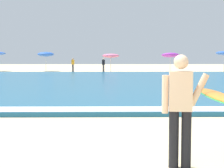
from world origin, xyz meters
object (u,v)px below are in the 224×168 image
(beach_umbrella_2, at_px, (111,56))
(beach_umbrella_3, at_px, (170,55))
(beach_umbrella_4, at_px, (224,53))
(beachgoer_near_row_left, at_px, (103,65))
(beach_umbrella_1, at_px, (46,54))
(beachgoer_near_row_mid, at_px, (73,65))
(surfer_with_board, at_px, (198,101))

(beach_umbrella_2, bearing_deg, beach_umbrella_3, 16.97)
(beach_umbrella_4, distance_m, beachgoer_near_row_left, 14.36)
(beach_umbrella_1, height_order, beachgoer_near_row_mid, beach_umbrella_1)
(beach_umbrella_1, distance_m, beach_umbrella_4, 21.02)
(beach_umbrella_3, distance_m, beach_umbrella_4, 6.26)
(beach_umbrella_2, height_order, beachgoer_near_row_left, beach_umbrella_2)
(beach_umbrella_3, height_order, beach_umbrella_4, beach_umbrella_4)
(surfer_with_board, height_order, beachgoer_near_row_left, surfer_with_board)
(surfer_with_board, bearing_deg, beachgoer_near_row_mid, 98.38)
(surfer_with_board, height_order, beach_umbrella_3, beach_umbrella_3)
(beach_umbrella_1, relative_size, beach_umbrella_4, 0.95)
(beach_umbrella_2, relative_size, beach_umbrella_4, 0.86)
(beachgoer_near_row_left, bearing_deg, beach_umbrella_3, 20.36)
(beach_umbrella_4, bearing_deg, surfer_with_board, -108.58)
(surfer_with_board, bearing_deg, beach_umbrella_3, 80.68)
(beach_umbrella_1, bearing_deg, beachgoer_near_row_left, -24.36)
(beach_umbrella_3, xyz_separation_m, beachgoer_near_row_left, (-7.91, -2.93, -1.07))
(beach_umbrella_3, relative_size, beachgoer_near_row_left, 1.44)
(surfer_with_board, xyz_separation_m, beachgoer_near_row_left, (-1.75, 34.57, -0.19))
(beach_umbrella_1, distance_m, beach_umbrella_2, 8.04)
(beachgoer_near_row_left, distance_m, beachgoer_near_row_mid, 3.47)
(surfer_with_board, relative_size, beach_umbrella_4, 1.23)
(surfer_with_board, xyz_separation_m, beach_umbrella_3, (6.16, 37.50, 0.88))
(beach_umbrella_3, relative_size, beachgoer_near_row_mid, 1.44)
(beach_umbrella_1, height_order, beach_umbrella_3, beach_umbrella_1)
(surfer_with_board, xyz_separation_m, beach_umbrella_1, (-8.62, 37.68, 0.97))
(surfer_with_board, bearing_deg, beach_umbrella_2, 91.52)
(beach_umbrella_2, xyz_separation_m, beach_umbrella_3, (7.10, 2.16, 0.09))
(beach_umbrella_2, distance_m, beachgoer_near_row_mid, 4.35)
(beach_umbrella_3, relative_size, beach_umbrella_4, 0.95)
(beach_umbrella_3, bearing_deg, beachgoer_near_row_left, -159.64)
(beach_umbrella_2, height_order, beach_umbrella_4, beach_umbrella_4)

